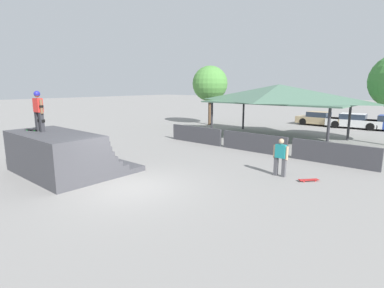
% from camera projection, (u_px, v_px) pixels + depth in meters
% --- Properties ---
extents(ground_plane, '(160.00, 160.00, 0.00)m').
position_uv_depth(ground_plane, '(131.00, 187.00, 10.99)').
color(ground_plane, gray).
extents(quarter_pipe_ramp, '(4.72, 3.95, 1.76)m').
position_uv_depth(quarter_pipe_ramp, '(62.00, 155.00, 12.66)').
color(quarter_pipe_ramp, '#424247').
rests_on(quarter_pipe_ramp, ground).
extents(skater_on_deck, '(0.73, 0.25, 1.70)m').
position_uv_depth(skater_on_deck, '(38.00, 108.00, 12.52)').
color(skater_on_deck, '#2D2D33').
rests_on(skater_on_deck, quarter_pipe_ramp).
extents(skateboard_on_deck, '(0.78, 0.41, 0.09)m').
position_uv_depth(skateboard_on_deck, '(33.00, 129.00, 12.90)').
color(skateboard_on_deck, green).
rests_on(skateboard_on_deck, quarter_pipe_ramp).
extents(bystander_walking, '(0.63, 0.22, 1.57)m').
position_uv_depth(bystander_walking, '(281.00, 155.00, 12.22)').
color(bystander_walking, '#4C4C51').
rests_on(bystander_walking, ground).
extents(skateboard_on_ground, '(0.67, 0.75, 0.09)m').
position_uv_depth(skateboard_on_ground, '(308.00, 180.00, 11.68)').
color(skateboard_on_ground, red).
rests_on(skateboard_on_ground, ground).
extents(barrier_fence, '(12.47, 0.12, 1.05)m').
position_uv_depth(barrier_fence, '(253.00, 143.00, 16.80)').
color(barrier_fence, '#3D3D42').
rests_on(barrier_fence, ground).
extents(pavilion_shelter, '(9.70, 5.22, 3.76)m').
position_uv_depth(pavilion_shelter, '(279.00, 94.00, 20.82)').
color(pavilion_shelter, '#2D2D33').
rests_on(pavilion_shelter, ground).
extents(tree_beside_pavilion, '(3.25, 3.25, 5.47)m').
position_uv_depth(tree_beside_pavilion, '(210.00, 84.00, 27.75)').
color(tree_beside_pavilion, brown).
rests_on(tree_beside_pavilion, ground).
extents(parked_car_tan, '(4.06, 1.87, 1.27)m').
position_uv_depth(parked_car_tan, '(319.00, 119.00, 27.93)').
color(parked_car_tan, tan).
rests_on(parked_car_tan, ground).
extents(parked_car_white, '(4.49, 2.05, 1.27)m').
position_uv_depth(parked_car_white, '(354.00, 121.00, 26.06)').
color(parked_car_white, silver).
rests_on(parked_car_white, ground).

